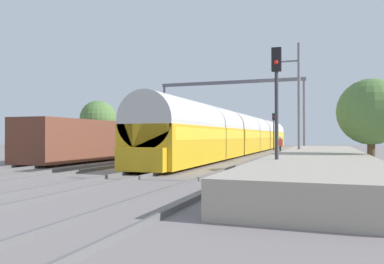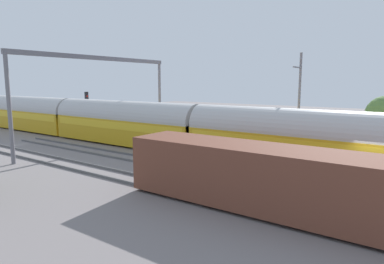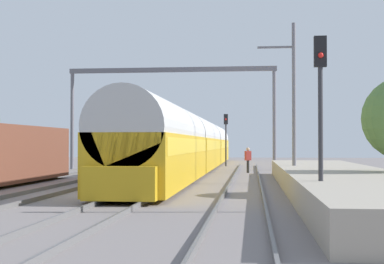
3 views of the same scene
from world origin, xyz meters
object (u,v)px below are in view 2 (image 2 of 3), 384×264
Objects in this scene: freight_car at (261,178)px; person_crossing at (182,131)px; catenary_gantry at (100,79)px; railway_signal_far at (87,107)px; passenger_train at (124,123)px.

freight_car is 7.51× the size of person_crossing.
catenary_gantry is (5.85, 17.55, 4.41)m from freight_car.
catenary_gantry reaches higher than freight_car.
railway_signal_far is (-2.02, 11.29, 1.94)m from person_crossing.
passenger_train is 4.43m from catenary_gantry.
passenger_train is at bearing -103.99° from railway_signal_far.
catenary_gantry is at bearing 71.57° from freight_car.
passenger_train is 7.99m from railway_signal_far.
passenger_train is 18.52m from freight_car.
passenger_train is at bearing 65.09° from freight_car.
railway_signal_far is (1.92, 7.69, 1.00)m from passenger_train.
freight_car is at bearing -114.91° from passenger_train.
catenary_gantry is at bearing 113.57° from person_crossing.
freight_car reaches higher than person_crossing.
railway_signal_far reaches higher than passenger_train.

